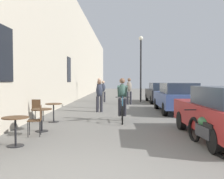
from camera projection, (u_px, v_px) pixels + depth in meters
building_facade_left at (67, 46)px, 17.79m from camera, size 0.54×68.00×8.12m
cafe_table_near at (15, 125)px, 6.12m from camera, size 0.64×0.64×0.72m
cafe_table_mid at (42, 115)px, 7.89m from camera, size 0.64×0.64×0.72m
cafe_chair_mid_toward_street at (37, 118)px, 7.23m from camera, size 0.46×0.46×0.89m
cafe_table_far at (54, 109)px, 9.66m from camera, size 0.64×0.64×0.72m
cafe_chair_far_toward_street at (37, 109)px, 9.60m from camera, size 0.39×0.39×0.89m
cyclist_on_bicycle at (122, 101)px, 9.79m from camera, size 0.52×1.76×1.74m
pedestrian_near at (99, 94)px, 12.67m from camera, size 0.38×0.30×1.63m
pedestrian_mid at (99, 91)px, 14.35m from camera, size 0.38×0.29×1.75m
pedestrian_far at (129, 90)px, 16.55m from camera, size 0.35×0.25×1.77m
pedestrian_furthest at (103, 90)px, 18.42m from camera, size 0.37×0.29×1.59m
street_lamp at (141, 60)px, 18.50m from camera, size 0.32×0.32×4.90m
parked_car_second at (176, 97)px, 12.53m from camera, size 1.81×4.22×1.49m
parked_car_third at (160, 92)px, 18.00m from camera, size 1.74×4.06×1.44m
parked_motorcycle at (207, 132)px, 5.91m from camera, size 0.62×2.14×0.92m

